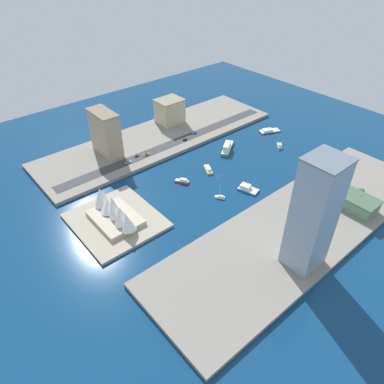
{
  "coord_description": "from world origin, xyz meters",
  "views": [
    {
      "loc": [
        -170.76,
        173.85,
        164.9
      ],
      "look_at": [
        -6.07,
        34.17,
        2.6
      ],
      "focal_mm": 33.08,
      "sensor_mm": 36.0,
      "label": 1
    }
  ],
  "objects_px": {
    "suv_black": "(185,139)",
    "pickup_red": "(136,156)",
    "catamaran_blue": "(247,188)",
    "van_white": "(128,162)",
    "office_block_beige": "(170,111)",
    "apartment_midrise_tan": "(105,133)",
    "sailboat_small_white": "(220,197)",
    "opera_landmark": "(113,210)",
    "terminal_long_green": "(354,201)",
    "water_taxi_orange": "(208,169)",
    "barge_flat_brown": "(269,131)",
    "yacht_sleek_gray": "(280,146)",
    "tower_tall_glass": "(314,215)",
    "hatchback_blue": "(194,133)",
    "traffic_light_waterfront": "(191,136)",
    "ferry_green_doubledeck": "(227,147)",
    "tugboat_red": "(182,181)",
    "taxi_yellow_cab": "(146,154)"
  },
  "relations": [
    {
      "from": "suv_black",
      "to": "pickup_red",
      "type": "height_order",
      "value": "suv_black"
    },
    {
      "from": "catamaran_blue",
      "to": "van_white",
      "type": "xyz_separation_m",
      "value": [
        90.08,
        51.85,
        2.2
      ]
    },
    {
      "from": "office_block_beige",
      "to": "apartment_midrise_tan",
      "type": "bearing_deg",
      "value": 99.5
    },
    {
      "from": "sailboat_small_white",
      "to": "opera_landmark",
      "type": "distance_m",
      "value": 79.81
    },
    {
      "from": "terminal_long_green",
      "to": "van_white",
      "type": "bearing_deg",
      "value": 30.56
    },
    {
      "from": "terminal_long_green",
      "to": "pickup_red",
      "type": "bearing_deg",
      "value": 26.72
    },
    {
      "from": "water_taxi_orange",
      "to": "barge_flat_brown",
      "type": "bearing_deg",
      "value": -82.23
    },
    {
      "from": "terminal_long_green",
      "to": "sailboat_small_white",
      "type": "bearing_deg",
      "value": 41.39
    },
    {
      "from": "water_taxi_orange",
      "to": "sailboat_small_white",
      "type": "bearing_deg",
      "value": 150.92
    },
    {
      "from": "sailboat_small_white",
      "to": "barge_flat_brown",
      "type": "xyz_separation_m",
      "value": [
        46.55,
        -113.08,
        0.06
      ]
    },
    {
      "from": "yacht_sleek_gray",
      "to": "catamaran_blue",
      "type": "relative_size",
      "value": 0.61
    },
    {
      "from": "tower_tall_glass",
      "to": "catamaran_blue",
      "type": "bearing_deg",
      "value": -23.29
    },
    {
      "from": "yacht_sleek_gray",
      "to": "sailboat_small_white",
      "type": "height_order",
      "value": "sailboat_small_white"
    },
    {
      "from": "sailboat_small_white",
      "to": "barge_flat_brown",
      "type": "height_order",
      "value": "sailboat_small_white"
    },
    {
      "from": "van_white",
      "to": "hatchback_blue",
      "type": "relative_size",
      "value": 1.01
    },
    {
      "from": "yacht_sleek_gray",
      "to": "traffic_light_waterfront",
      "type": "height_order",
      "value": "traffic_light_waterfront"
    },
    {
      "from": "catamaran_blue",
      "to": "ferry_green_doubledeck",
      "type": "xyz_separation_m",
      "value": [
        54.04,
        -31.71,
        1.39
      ]
    },
    {
      "from": "hatchback_blue",
      "to": "opera_landmark",
      "type": "bearing_deg",
      "value": 115.46
    },
    {
      "from": "water_taxi_orange",
      "to": "hatchback_blue",
      "type": "height_order",
      "value": "hatchback_blue"
    },
    {
      "from": "tower_tall_glass",
      "to": "water_taxi_orange",
      "type": "bearing_deg",
      "value": -13.27
    },
    {
      "from": "sailboat_small_white",
      "to": "van_white",
      "type": "xyz_separation_m",
      "value": [
        83.62,
        28.45,
        2.67
      ]
    },
    {
      "from": "yacht_sleek_gray",
      "to": "traffic_light_waterfront",
      "type": "bearing_deg",
      "value": 44.28
    },
    {
      "from": "traffic_light_waterfront",
      "to": "yacht_sleek_gray",
      "type": "bearing_deg",
      "value": -135.72
    },
    {
      "from": "yacht_sleek_gray",
      "to": "ferry_green_doubledeck",
      "type": "distance_m",
      "value": 49.74
    },
    {
      "from": "pickup_red",
      "to": "apartment_midrise_tan",
      "type": "bearing_deg",
      "value": 33.88
    },
    {
      "from": "tugboat_red",
      "to": "hatchback_blue",
      "type": "relative_size",
      "value": 2.36
    },
    {
      "from": "sailboat_small_white",
      "to": "apartment_midrise_tan",
      "type": "xyz_separation_m",
      "value": [
        110.64,
        32.31,
        21.26
      ]
    },
    {
      "from": "ferry_green_doubledeck",
      "to": "office_block_beige",
      "type": "distance_m",
      "value": 77.75
    },
    {
      "from": "barge_flat_brown",
      "to": "office_block_beige",
      "type": "height_order",
      "value": "office_block_beige"
    },
    {
      "from": "tugboat_red",
      "to": "catamaran_blue",
      "type": "distance_m",
      "value": 52.07
    },
    {
      "from": "tugboat_red",
      "to": "tower_tall_glass",
      "type": "height_order",
      "value": "tower_tall_glass"
    },
    {
      "from": "hatchback_blue",
      "to": "pickup_red",
      "type": "bearing_deg",
      "value": 89.65
    },
    {
      "from": "ferry_green_doubledeck",
      "to": "terminal_long_green",
      "type": "relative_size",
      "value": 0.83
    },
    {
      "from": "tugboat_red",
      "to": "catamaran_blue",
      "type": "bearing_deg",
      "value": -141.73
    },
    {
      "from": "water_taxi_orange",
      "to": "ferry_green_doubledeck",
      "type": "height_order",
      "value": "ferry_green_doubledeck"
    },
    {
      "from": "catamaran_blue",
      "to": "van_white",
      "type": "bearing_deg",
      "value": 29.92
    },
    {
      "from": "tugboat_red",
      "to": "sailboat_small_white",
      "type": "distance_m",
      "value": 35.54
    },
    {
      "from": "sailboat_small_white",
      "to": "apartment_midrise_tan",
      "type": "distance_m",
      "value": 117.21
    },
    {
      "from": "terminal_long_green",
      "to": "traffic_light_waterfront",
      "type": "bearing_deg",
      "value": 9.36
    },
    {
      "from": "tower_tall_glass",
      "to": "office_block_beige",
      "type": "relative_size",
      "value": 2.78
    },
    {
      "from": "van_white",
      "to": "taxi_yellow_cab",
      "type": "distance_m",
      "value": 19.2
    },
    {
      "from": "van_white",
      "to": "hatchback_blue",
      "type": "bearing_deg",
      "value": -86.92
    },
    {
      "from": "yacht_sleek_gray",
      "to": "apartment_midrise_tan",
      "type": "height_order",
      "value": "apartment_midrise_tan"
    },
    {
      "from": "tugboat_red",
      "to": "suv_black",
      "type": "distance_m",
      "value": 65.15
    },
    {
      "from": "yacht_sleek_gray",
      "to": "tower_tall_glass",
      "type": "bearing_deg",
      "value": 133.54
    },
    {
      "from": "yacht_sleek_gray",
      "to": "suv_black",
      "type": "height_order",
      "value": "suv_black"
    },
    {
      "from": "yacht_sleek_gray",
      "to": "ferry_green_doubledeck",
      "type": "bearing_deg",
      "value": 56.46
    },
    {
      "from": "yacht_sleek_gray",
      "to": "office_block_beige",
      "type": "height_order",
      "value": "office_block_beige"
    },
    {
      "from": "sailboat_small_white",
      "to": "catamaran_blue",
      "type": "xyz_separation_m",
      "value": [
        -6.47,
        -23.4,
        0.48
      ]
    },
    {
      "from": "pickup_red",
      "to": "traffic_light_waterfront",
      "type": "distance_m",
      "value": 56.36
    }
  ]
}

